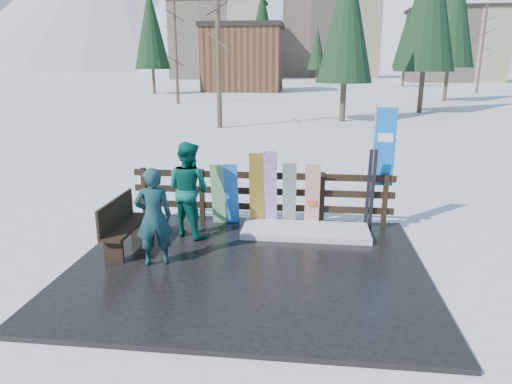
# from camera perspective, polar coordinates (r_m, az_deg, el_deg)

# --- Properties ---
(ground) EXTENTS (700.00, 700.00, 0.00)m
(ground) POSITION_cam_1_polar(r_m,az_deg,el_deg) (7.98, -1.05, -9.56)
(ground) COLOR white
(ground) RESTS_ON ground
(deck) EXTENTS (6.00, 5.00, 0.08)m
(deck) POSITION_cam_1_polar(r_m,az_deg,el_deg) (7.97, -1.05, -9.29)
(deck) COLOR black
(deck) RESTS_ON ground
(fence) EXTENTS (5.60, 0.10, 1.15)m
(fence) POSITION_cam_1_polar(r_m,az_deg,el_deg) (9.78, 0.65, -0.16)
(fence) COLOR black
(fence) RESTS_ON deck
(snow_patch) EXTENTS (2.55, 1.00, 0.12)m
(snow_patch) POSITION_cam_1_polar(r_m,az_deg,el_deg) (9.35, 6.20, -4.87)
(snow_patch) COLOR white
(snow_patch) RESTS_ON deck
(bench) EXTENTS (0.41, 1.50, 0.97)m
(bench) POSITION_cam_1_polar(r_m,az_deg,el_deg) (8.74, -16.38, -3.74)
(bench) COLOR black
(bench) RESTS_ON deck
(snowboard_0) EXTENTS (0.28, 0.32, 1.36)m
(snowboard_0) POSITION_cam_1_polar(r_m,az_deg,el_deg) (9.64, -3.05, -0.28)
(snowboard_0) COLOR #2C7DF4
(snowboard_0) RESTS_ON deck
(snowboard_1) EXTENTS (0.29, 0.26, 1.34)m
(snowboard_1) POSITION_cam_1_polar(r_m,az_deg,el_deg) (9.70, -4.76, -0.28)
(snowboard_1) COLOR silver
(snowboard_1) RESTS_ON deck
(snowboard_2) EXTENTS (0.30, 0.21, 1.59)m
(snowboard_2) POSITION_cam_1_polar(r_m,az_deg,el_deg) (9.54, 0.07, 0.30)
(snowboard_2) COLOR yellow
(snowboard_2) RESTS_ON deck
(snowboard_3) EXTENTS (0.27, 0.29, 1.65)m
(snowboard_3) POSITION_cam_1_polar(r_m,az_deg,el_deg) (9.51, 1.80, 0.40)
(snowboard_3) COLOR white
(snowboard_3) RESTS_ON deck
(snowboard_4) EXTENTS (0.28, 0.39, 1.42)m
(snowboard_4) POSITION_cam_1_polar(r_m,az_deg,el_deg) (9.51, 4.19, -0.35)
(snowboard_4) COLOR black
(snowboard_4) RESTS_ON deck
(snowboard_5) EXTENTS (0.30, 0.23, 1.39)m
(snowboard_5) POSITION_cam_1_polar(r_m,az_deg,el_deg) (9.51, 7.04, -0.52)
(snowboard_5) COLOR white
(snowboard_5) RESTS_ON deck
(ski_pair_a) EXTENTS (0.16, 0.20, 1.61)m
(ski_pair_a) POSITION_cam_1_polar(r_m,az_deg,el_deg) (9.57, 2.12, 0.39)
(ski_pair_a) COLOR #AF1528
(ski_pair_a) RESTS_ON deck
(ski_pair_b) EXTENTS (0.17, 0.25, 1.71)m
(ski_pair_b) POSITION_cam_1_polar(r_m,az_deg,el_deg) (9.62, 14.12, 0.29)
(ski_pair_b) COLOR black
(ski_pair_b) RESTS_ON deck
(rental_flag) EXTENTS (0.45, 0.04, 2.60)m
(rental_flag) POSITION_cam_1_polar(r_m,az_deg,el_deg) (9.68, 15.44, 4.87)
(rental_flag) COLOR silver
(rental_flag) RESTS_ON deck
(person_front) EXTENTS (0.73, 0.62, 1.70)m
(person_front) POSITION_cam_1_polar(r_m,az_deg,el_deg) (7.86, -12.68, -3.06)
(person_front) COLOR #1A554A
(person_front) RESTS_ON deck
(person_back) EXTENTS (1.15, 1.06, 1.90)m
(person_back) POSITION_cam_1_polar(r_m,az_deg,el_deg) (9.09, -8.43, 0.34)
(person_back) COLOR #085848
(person_back) RESTS_ON deck
(resort_buildings) EXTENTS (73.00, 87.60, 22.60)m
(resort_buildings) POSITION_cam_1_polar(r_m,az_deg,el_deg) (122.74, 7.05, 18.47)
(resort_buildings) COLOR tan
(resort_buildings) RESTS_ON ground
(trees) EXTENTS (42.25, 68.93, 12.95)m
(trees) POSITION_cam_1_polar(r_m,az_deg,el_deg) (57.62, 8.78, 17.88)
(trees) COLOR #382B1E
(trees) RESTS_ON ground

